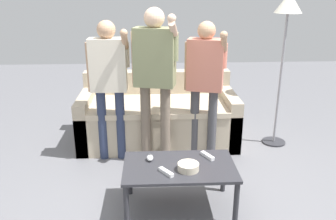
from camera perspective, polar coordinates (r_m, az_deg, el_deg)
ground_plane at (r=3.24m, az=1.20°, el=-14.89°), size 12.00×12.00×0.00m
couch at (r=4.34m, az=-1.63°, el=-1.14°), size 1.87×0.94×0.80m
coffee_table at (r=2.99m, az=1.85°, el=-9.87°), size 0.94×0.56×0.41m
snack_bowl at (r=2.88m, az=3.32°, el=-9.21°), size 0.17×0.17×0.06m
game_remote_nunchuk at (r=3.03m, az=-2.95°, el=-7.78°), size 0.06×0.09×0.05m
floor_lamp at (r=4.17m, az=18.82°, el=14.01°), size 0.30×0.30×1.77m
player_left at (r=3.71m, az=-9.62°, el=5.58°), size 0.45×0.31×1.51m
player_center at (r=3.58m, az=-2.15°, el=6.67°), size 0.48×0.41×1.64m
player_right at (r=3.72m, az=6.05°, el=5.66°), size 0.43×0.40×1.50m
game_remote_wand_near at (r=3.10m, az=6.43°, el=-7.42°), size 0.11×0.15×0.03m
game_remote_wand_far at (r=2.83m, az=-0.30°, el=-10.07°), size 0.12×0.15×0.03m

